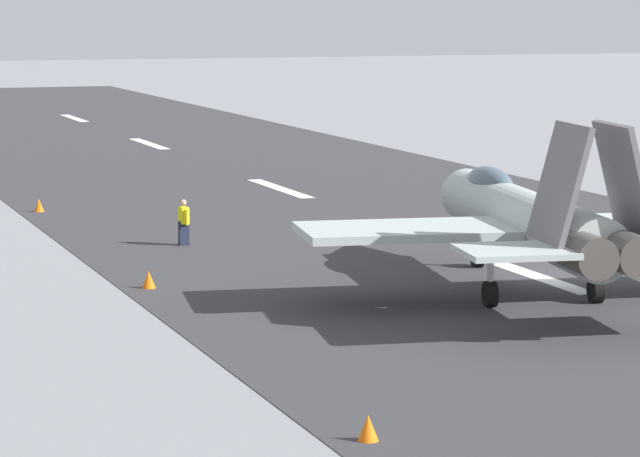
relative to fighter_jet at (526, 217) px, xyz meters
The scene contains 7 objects.
ground_plane 4.20m from the fighter_jet, 30.84° to the right, with size 400.00×400.00×0.00m, color gray.
runway_strip 4.19m from the fighter_jet, 30.99° to the right, with size 240.00×26.00×0.02m.
fighter_jet is the anchor object (origin of this frame).
crew_person 14.69m from the fighter_jet, 28.97° to the left, with size 0.69×0.36×1.68m.
marker_cone_near 16.86m from the fighter_jet, 141.78° to the left, with size 0.44×0.44×0.55m, color orange.
marker_cone_mid 11.61m from the fighter_jet, 64.95° to the left, with size 0.44×0.44×0.55m, color orange.
marker_cone_far 26.02m from the fighter_jet, 23.52° to the left, with size 0.44×0.44×0.55m, color orange.
Camera 1 is at (-44.08, 23.42, 8.62)m, focal length 87.68 mm.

